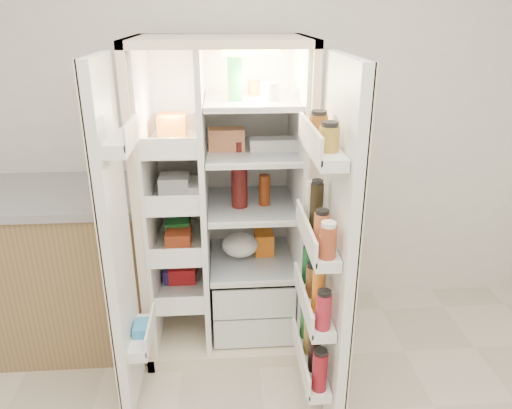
{
  "coord_description": "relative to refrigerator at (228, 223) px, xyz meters",
  "views": [
    {
      "loc": [
        -0.18,
        -0.99,
        1.92
      ],
      "look_at": [
        -0.02,
        1.25,
        1.02
      ],
      "focal_mm": 34.0,
      "sensor_mm": 36.0,
      "label": 1
    }
  ],
  "objects": [
    {
      "name": "refrigerator",
      "position": [
        0.0,
        0.0,
        0.0
      ],
      "size": [
        0.92,
        0.7,
        1.8
      ],
      "color": "beige",
      "rests_on": "floor"
    },
    {
      "name": "kitchen_counter",
      "position": [
        -1.11,
        -0.01,
        -0.26
      ],
      "size": [
        1.34,
        0.71,
        0.97
      ],
      "color": "olive",
      "rests_on": "floor"
    },
    {
      "name": "fridge_door",
      "position": [
        0.47,
        -0.7,
        0.13
      ],
      "size": [
        0.17,
        0.58,
        1.72
      ],
      "color": "white",
      "rests_on": "floor"
    },
    {
      "name": "freezer_door",
      "position": [
        -0.51,
        -0.6,
        0.15
      ],
      "size": [
        0.15,
        0.4,
        1.72
      ],
      "color": "white",
      "rests_on": "floor"
    },
    {
      "name": "wall_back",
      "position": [
        0.16,
        0.35,
        0.61
      ],
      "size": [
        4.0,
        0.02,
        2.7
      ],
      "primitive_type": "cube",
      "color": "beige",
      "rests_on": "floor"
    }
  ]
}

